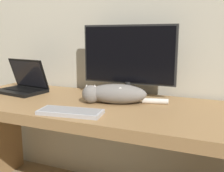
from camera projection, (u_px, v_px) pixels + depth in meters
name	position (u px, v px, depth m)	size (l,w,h in m)	color
wall_back	(114.00, 9.00, 1.83)	(6.40, 0.06, 2.60)	beige
desk	(89.00, 124.00, 1.59)	(1.77, 0.70, 0.72)	#A37A4C
monitor	(128.00, 60.00, 1.66)	(0.61, 0.21, 0.46)	#282828
laptop	(23.00, 85.00, 1.84)	(0.36, 0.27, 0.23)	black
external_keyboard	(70.00, 112.00, 1.33)	(0.34, 0.17, 0.02)	#BCBCC1
cat	(114.00, 93.00, 1.53)	(0.49, 0.22, 0.11)	gray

